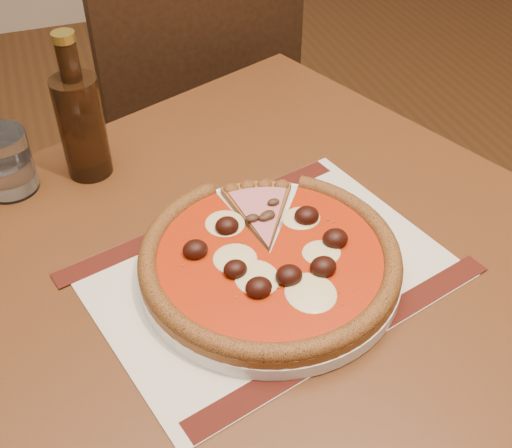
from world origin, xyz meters
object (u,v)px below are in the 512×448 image
Objects in this scene: table at (261,303)px; bottle at (81,122)px; plate at (270,267)px; water_glass at (5,162)px; pizza at (270,256)px; chair_far at (191,125)px.

bottle is at bearing 125.98° from table.
plate is 0.41m from water_glass.
table is 11.06× the size of water_glass.
table is at bearing 84.42° from pizza.
plate is at bearing -95.54° from table.
table is 0.70m from chair_far.
chair_far is (0.08, 0.68, -0.13)m from table.
chair_far reaches higher than table.
table is at bearing -54.02° from bottle.
table is 3.17× the size of plate.
bottle reaches higher than plate.
water_glass is (-0.37, -0.44, 0.28)m from chair_far.
bottle is at bearing 53.17° from chair_far.
water_glass is at bearing -178.07° from bottle.
water_glass is at bearing 140.24° from table.
bottle reaches higher than table.
pizza is at bearing -58.77° from bottle.
plate is 1.01× the size of pizza.
table is 0.36m from bottle.
chair_far is 9.65× the size of water_glass.
plate is at bearing 81.72° from pizza.
pizza is at bearing 77.68° from chair_far.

